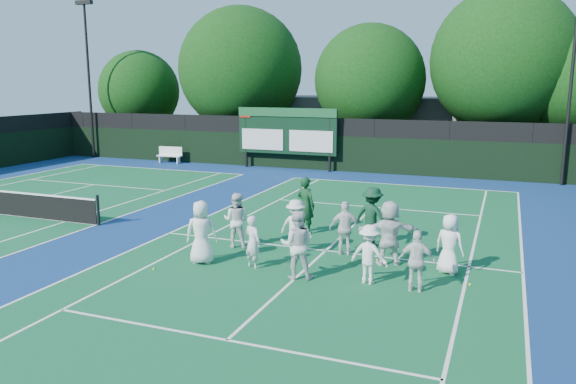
% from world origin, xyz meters
% --- Properties ---
extents(ground, '(120.00, 120.00, 0.00)m').
position_xyz_m(ground, '(0.00, 0.00, 0.00)').
color(ground, '#1C3A0F').
rests_on(ground, ground).
extents(court_apron, '(34.00, 32.00, 0.01)m').
position_xyz_m(court_apron, '(-6.00, 1.00, 0.00)').
color(court_apron, navy).
rests_on(court_apron, ground).
extents(near_court, '(11.05, 23.85, 0.01)m').
position_xyz_m(near_court, '(0.00, 1.00, 0.01)').
color(near_court, '#125830').
rests_on(near_court, ground).
extents(back_fence, '(34.00, 0.08, 3.00)m').
position_xyz_m(back_fence, '(-6.00, 16.00, 1.36)').
color(back_fence, black).
rests_on(back_fence, ground).
extents(scoreboard, '(6.00, 0.21, 3.55)m').
position_xyz_m(scoreboard, '(-7.01, 15.59, 2.19)').
color(scoreboard, black).
rests_on(scoreboard, ground).
extents(clubhouse, '(18.00, 6.00, 4.00)m').
position_xyz_m(clubhouse, '(-2.00, 24.00, 2.00)').
color(clubhouse, '#5E5E63').
rests_on(clubhouse, ground).
extents(light_pole_left, '(1.20, 0.30, 10.12)m').
position_xyz_m(light_pole_left, '(-21.00, 15.70, 6.30)').
color(light_pole_left, black).
rests_on(light_pole_left, ground).
extents(light_pole_right, '(1.20, 0.30, 10.12)m').
position_xyz_m(light_pole_right, '(7.50, 15.70, 6.30)').
color(light_pole_right, black).
rests_on(light_pole_right, ground).
extents(bench, '(1.63, 0.54, 1.02)m').
position_xyz_m(bench, '(-14.79, 15.37, 0.55)').
color(bench, white).
rests_on(bench, ground).
extents(tree_a, '(5.67, 5.67, 7.22)m').
position_xyz_m(tree_a, '(-19.72, 19.58, 4.23)').
color(tree_a, black).
rests_on(tree_a, ground).
extents(tree_b, '(8.11, 8.11, 9.87)m').
position_xyz_m(tree_b, '(-11.66, 19.58, 5.60)').
color(tree_b, black).
rests_on(tree_b, ground).
extents(tree_c, '(6.69, 6.69, 8.47)m').
position_xyz_m(tree_c, '(-2.98, 19.58, 4.94)').
color(tree_c, black).
rests_on(tree_c, ground).
extents(tree_d, '(8.05, 8.05, 10.17)m').
position_xyz_m(tree_d, '(4.53, 19.58, 5.93)').
color(tree_d, black).
rests_on(tree_d, ground).
extents(tennis_ball_0, '(0.07, 0.07, 0.07)m').
position_xyz_m(tennis_ball_0, '(-3.78, -2.38, 0.03)').
color(tennis_ball_0, yellow).
rests_on(tennis_ball_0, ground).
extents(tennis_ball_1, '(0.07, 0.07, 0.07)m').
position_xyz_m(tennis_ball_1, '(-0.07, 3.38, 0.03)').
color(tennis_ball_1, yellow).
rests_on(tennis_ball_1, ground).
extents(tennis_ball_2, '(0.07, 0.07, 0.07)m').
position_xyz_m(tennis_ball_2, '(4.24, -0.50, 0.03)').
color(tennis_ball_2, yellow).
rests_on(tennis_ball_2, ground).
extents(tennis_ball_4, '(0.07, 0.07, 0.07)m').
position_xyz_m(tennis_ball_4, '(1.10, 1.91, 0.03)').
color(tennis_ball_4, yellow).
rests_on(tennis_ball_4, ground).
extents(tennis_ball_5, '(0.07, 0.07, 0.07)m').
position_xyz_m(tennis_ball_5, '(1.65, 0.59, 0.03)').
color(tennis_ball_5, yellow).
rests_on(tennis_ball_5, ground).
extents(player_front_0, '(1.02, 0.84, 1.79)m').
position_xyz_m(player_front_0, '(-2.88, -1.36, 0.89)').
color(player_front_0, white).
rests_on(player_front_0, ground).
extents(player_front_1, '(0.63, 0.52, 1.46)m').
position_xyz_m(player_front_1, '(-1.39, -1.20, 0.73)').
color(player_front_1, silver).
rests_on(player_front_1, ground).
extents(player_front_2, '(1.02, 0.89, 1.79)m').
position_xyz_m(player_front_2, '(0.02, -1.54, 0.90)').
color(player_front_2, silver).
rests_on(player_front_2, ground).
extents(player_front_3, '(1.06, 0.72, 1.51)m').
position_xyz_m(player_front_3, '(1.83, -1.23, 0.76)').
color(player_front_3, white).
rests_on(player_front_3, ground).
extents(player_front_4, '(0.91, 0.41, 1.52)m').
position_xyz_m(player_front_4, '(3.03, -1.37, 0.76)').
color(player_front_4, white).
rests_on(player_front_4, ground).
extents(player_back_0, '(0.90, 0.74, 1.70)m').
position_xyz_m(player_back_0, '(-2.68, 0.42, 0.85)').
color(player_back_0, white).
rests_on(player_back_0, ground).
extents(player_back_1, '(1.14, 0.79, 1.61)m').
position_xyz_m(player_back_1, '(-0.78, 0.51, 0.80)').
color(player_back_1, white).
rests_on(player_back_1, ground).
extents(player_back_2, '(1.00, 0.57, 1.60)m').
position_xyz_m(player_back_2, '(0.63, 0.87, 0.80)').
color(player_back_2, silver).
rests_on(player_back_2, ground).
extents(player_back_3, '(1.77, 1.14, 1.83)m').
position_xyz_m(player_back_3, '(2.00, 0.42, 0.91)').
color(player_back_3, silver).
rests_on(player_back_3, ground).
extents(player_back_4, '(0.92, 0.76, 1.61)m').
position_xyz_m(player_back_4, '(3.62, 0.27, 0.80)').
color(player_back_4, white).
rests_on(player_back_4, ground).
extents(coach_left, '(0.81, 0.67, 1.92)m').
position_xyz_m(coach_left, '(-1.25, 2.70, 0.96)').
color(coach_left, '#0F381B').
rests_on(coach_left, ground).
extents(coach_right, '(1.33, 1.00, 1.83)m').
position_xyz_m(coach_right, '(1.13, 2.11, 0.92)').
color(coach_right, '#0E351F').
rests_on(coach_right, ground).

